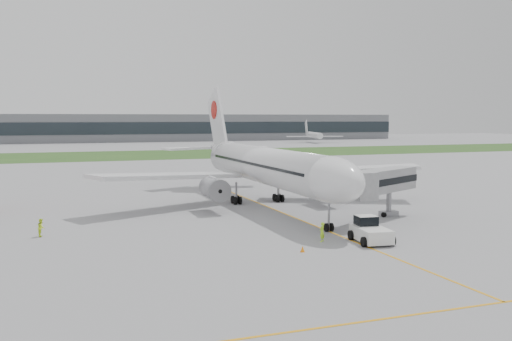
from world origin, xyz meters
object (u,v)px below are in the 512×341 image
object	(u,v)px
airliner	(263,164)
ground_crew_near	(322,232)
jet_bridge	(379,182)
pushback_tug	(370,231)

from	to	relation	value
airliner	ground_crew_near	world-z (taller)	airliner
airliner	ground_crew_near	distance (m)	24.82
ground_crew_near	jet_bridge	bearing A→B (deg)	175.56
airliner	jet_bridge	size ratio (longest dim) A/B	4.31
pushback_tug	jet_bridge	xyz separation A→B (m)	(7.18, 9.85, 3.45)
airliner	ground_crew_near	bearing A→B (deg)	-97.00
pushback_tug	ground_crew_near	bearing A→B (deg)	166.05
jet_bridge	ground_crew_near	bearing A→B (deg)	-172.86
pushback_tug	jet_bridge	size ratio (longest dim) A/B	0.41
airliner	jet_bridge	bearing A→B (deg)	-61.91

